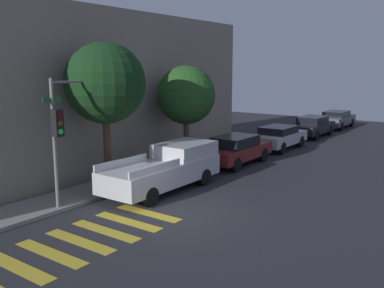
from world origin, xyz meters
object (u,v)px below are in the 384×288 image
sedan_middle (279,137)px  sedan_far_end (313,126)px  tree_near_corner (105,84)px  sedan_near_corner (236,149)px  sedan_tail_of_row (337,119)px  traffic_light_pole (68,118)px  pickup_truck (167,168)px  tree_midblock (186,95)px

sedan_middle → sedan_far_end: 5.65m
tree_near_corner → sedan_middle: bearing=-8.4°
sedan_near_corner → tree_near_corner: size_ratio=0.78×
sedan_near_corner → tree_near_corner: tree_near_corner is taller
sedan_tail_of_row → sedan_far_end: bearing=180.0°
traffic_light_pole → sedan_tail_of_row: size_ratio=0.99×
traffic_light_pole → sedan_near_corner: bearing=-7.8°
sedan_far_end → tree_near_corner: 18.15m
sedan_tail_of_row → pickup_truck: bearing=-180.0°
tree_near_corner → sedan_far_end: bearing=-5.7°
pickup_truck → tree_midblock: (3.68, 1.77, 2.61)m
sedan_near_corner → sedan_tail_of_row: sedan_near_corner is taller
tree_midblock → traffic_light_pole: bearing=-176.1°
traffic_light_pole → sedan_far_end: 20.12m
sedan_near_corner → tree_near_corner: 8.00m
pickup_truck → sedan_far_end: size_ratio=1.19×
sedan_near_corner → sedan_far_end: 10.73m
sedan_tail_of_row → tree_near_corner: bearing=175.6°
pickup_truck → sedan_far_end: (16.21, 0.00, -0.12)m
sedan_near_corner → sedan_middle: bearing=-0.0°
tree_midblock → sedan_near_corner: bearing=-44.6°
sedan_near_corner → sedan_far_end: sedan_near_corner is taller
sedan_middle → traffic_light_pole: bearing=174.9°
traffic_light_pole → tree_midblock: bearing=3.9°
sedan_middle → sedan_tail_of_row: sedan_middle is taller
pickup_truck → traffic_light_pole: bearing=161.2°
sedan_tail_of_row → tree_midblock: size_ratio=0.93×
tree_near_corner → tree_midblock: bearing=0.0°
tree_near_corner → sedan_near_corner: bearing=-14.2°
traffic_light_pole → sedan_near_corner: size_ratio=0.99×
traffic_light_pole → sedan_middle: 14.55m
sedan_far_end → sedan_tail_of_row: (5.33, -0.00, -0.02)m
sedan_middle → pickup_truck: bearing=-180.0°
sedan_near_corner → sedan_far_end: bearing=0.0°
pickup_truck → tree_near_corner: bearing=130.4°
traffic_light_pole → sedan_tail_of_row: (25.27, -1.27, -2.42)m
tree_near_corner → traffic_light_pole: bearing=-167.1°
traffic_light_pole → sedan_far_end: (19.94, -1.27, -2.40)m
sedan_middle → sedan_far_end: size_ratio=0.96×
traffic_light_pole → sedan_middle: size_ratio=1.03×
sedan_far_end → tree_midblock: (-12.53, 1.77, 2.73)m
pickup_truck → sedan_near_corner: size_ratio=1.20×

